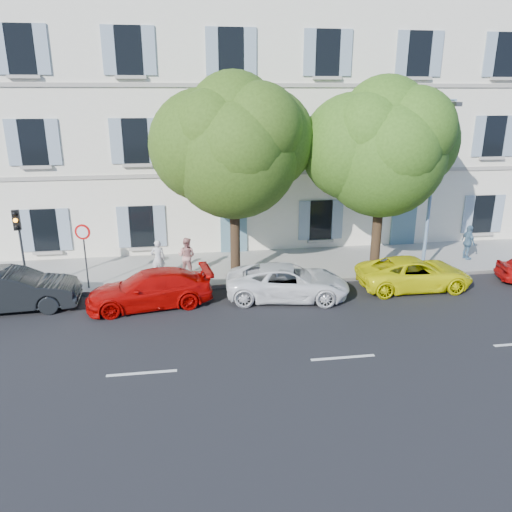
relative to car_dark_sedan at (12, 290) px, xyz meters
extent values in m
plane|color=black|center=(10.97, -1.24, -0.77)|extent=(90.00, 90.00, 0.00)
cube|color=#A09E96|center=(10.97, 3.21, -0.70)|extent=(36.00, 4.50, 0.15)
cube|color=#9E998E|center=(10.97, 1.04, -0.69)|extent=(36.00, 0.16, 0.16)
cube|color=white|center=(10.97, 8.96, 5.23)|extent=(28.00, 7.00, 12.00)
imported|color=black|center=(0.00, 0.00, 0.00)|extent=(4.77, 1.88, 1.54)
imported|color=#B40705|center=(4.98, -0.39, -0.10)|extent=(4.89, 2.55, 1.35)
imported|color=white|center=(10.26, -0.40, -0.11)|extent=(5.06, 2.93, 1.33)
imported|color=#EFEA0A|center=(15.60, -0.16, -0.13)|extent=(4.66, 2.18, 1.29)
cylinder|color=#3A2819|center=(8.46, 1.82, 1.02)|extent=(0.41, 0.41, 3.28)
ellipsoid|color=#436A1B|center=(8.46, 1.82, 4.62)|extent=(5.25, 5.25, 5.77)
cylinder|color=#3A2819|center=(14.57, 1.58, 0.97)|extent=(0.42, 0.42, 3.17)
ellipsoid|color=#487C1F|center=(14.57, 1.58, 4.49)|extent=(5.16, 5.16, 5.67)
cylinder|color=#383A3D|center=(0.07, 1.53, 0.75)|extent=(0.09, 0.09, 2.74)
cube|color=black|center=(0.07, 1.39, 2.30)|extent=(0.28, 0.23, 0.78)
sphere|color=orange|center=(0.07, 1.28, 2.32)|extent=(0.16, 0.16, 0.16)
cylinder|color=#383A3D|center=(2.43, 1.42, 0.51)|extent=(0.06, 0.06, 2.26)
cylinder|color=red|center=(2.43, 1.39, 1.74)|extent=(0.61, 0.16, 0.62)
cylinder|color=#7293BF|center=(16.78, 1.45, 3.00)|extent=(0.15, 0.15, 7.25)
cylinder|color=#7293BF|center=(16.78, 0.81, 6.63)|extent=(0.22, 1.27, 0.09)
cube|color=#383A3D|center=(16.78, 0.18, 6.49)|extent=(0.27, 0.43, 0.16)
imported|color=silver|center=(5.20, 2.37, 0.19)|extent=(0.63, 0.45, 1.62)
imported|color=tan|center=(6.41, 2.46, 0.21)|extent=(1.00, 0.92, 1.66)
imported|color=slate|center=(19.56, 2.61, 0.20)|extent=(0.44, 0.98, 1.65)
camera|label=1|loc=(6.36, -18.15, 6.91)|focal=35.00mm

